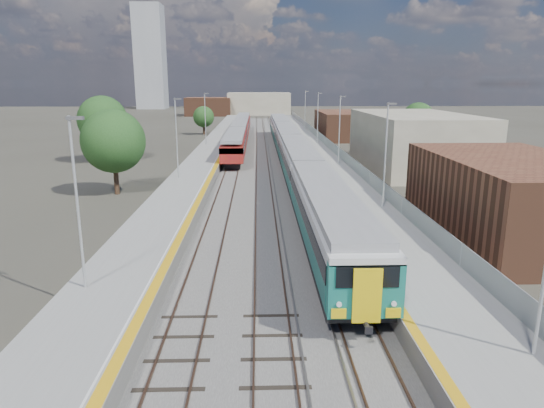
{
  "coord_description": "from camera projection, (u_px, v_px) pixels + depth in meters",
  "views": [
    {
      "loc": [
        -2.52,
        -12.17,
        9.76
      ],
      "look_at": [
        -1.63,
        18.28,
        2.2
      ],
      "focal_mm": 32.0,
      "sensor_mm": 36.0,
      "label": 1
    }
  ],
  "objects": [
    {
      "name": "green_train",
      "position": [
        291.0,
        148.0,
        58.1
      ],
      "size": [
        2.97,
        82.67,
        3.27
      ],
      "color": "black",
      "rests_on": "ground"
    },
    {
      "name": "tree_d",
      "position": [
        418.0,
        119.0,
        77.05
      ],
      "size": [
        5.13,
        5.13,
        6.95
      ],
      "color": "#382619",
      "rests_on": "ground"
    },
    {
      "name": "tree_c",
      "position": [
        204.0,
        117.0,
        95.06
      ],
      "size": [
        4.1,
        4.1,
        5.56
      ],
      "color": "#382619",
      "rests_on": "ground"
    },
    {
      "name": "tree_b",
      "position": [
        103.0,
        121.0,
        61.11
      ],
      "size": [
        6.18,
        6.18,
        8.38
      ],
      "color": "#382619",
      "rests_on": "ground"
    },
    {
      "name": "tracks",
      "position": [
        264.0,
        156.0,
        66.71
      ],
      "size": [
        8.96,
        160.0,
        0.17
      ],
      "color": "#4C3323",
      "rests_on": "ground"
    },
    {
      "name": "buildings",
      "position": [
        205.0,
        81.0,
        145.59
      ],
      "size": [
        72.0,
        185.5,
        40.0
      ],
      "color": "brown",
      "rests_on": "ground"
    },
    {
      "name": "platform_left",
      "position": [
        209.0,
        155.0,
        64.77
      ],
      "size": [
        4.3,
        155.0,
        8.52
      ],
      "color": "slate",
      "rests_on": "ground"
    },
    {
      "name": "ground",
      "position": [
        277.0,
        161.0,
        62.73
      ],
      "size": [
        320.0,
        320.0,
        0.0
      ],
      "primitive_type": "plane",
      "color": "#47443A",
      "rests_on": "ground"
    },
    {
      "name": "ballast_bed",
      "position": [
        260.0,
        158.0,
        65.09
      ],
      "size": [
        10.5,
        155.0,
        0.06
      ],
      "primitive_type": "cube",
      "color": "#565451",
      "rests_on": "ground"
    },
    {
      "name": "tree_a",
      "position": [
        113.0,
        141.0,
        43.0
      ],
      "size": [
        5.64,
        5.64,
        7.65
      ],
      "color": "#382619",
      "rests_on": "ground"
    },
    {
      "name": "platform_right",
      "position": [
        316.0,
        155.0,
        65.17
      ],
      "size": [
        4.7,
        155.0,
        8.52
      ],
      "color": "slate",
      "rests_on": "ground"
    },
    {
      "name": "red_train",
      "position": [
        240.0,
        131.0,
        81.29
      ],
      "size": [
        2.75,
        55.78,
        3.47
      ],
      "color": "black",
      "rests_on": "ground"
    }
  ]
}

